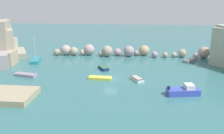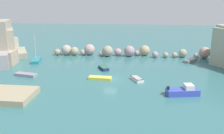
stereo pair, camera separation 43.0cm
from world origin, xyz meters
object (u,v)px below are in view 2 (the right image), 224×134
object	(u,v)px
moored_boat_1	(137,79)
moored_boat_5	(183,91)
stone_dock	(2,95)
moored_boat_4	(104,68)
moored_boat_3	(100,78)
moored_boat_0	(36,60)
moored_boat_2	(26,75)
moored_boat_6	(190,60)

from	to	relation	value
moored_boat_1	moored_boat_5	size ratio (longest dim) A/B	0.64
stone_dock	moored_boat_4	size ratio (longest dim) A/B	2.99
moored_boat_1	moored_boat_3	world-z (taller)	moored_boat_1
stone_dock	moored_boat_0	bearing A→B (deg)	96.41
moored_boat_2	moored_boat_6	world-z (taller)	moored_boat_6
moored_boat_2	moored_boat_5	distance (m)	29.69
moored_boat_6	moored_boat_4	bearing A→B (deg)	-26.61
stone_dock	moored_boat_3	bearing A→B (deg)	36.28
moored_boat_3	moored_boat_4	xyz separation A→B (m)	(-0.08, 6.34, 0.08)
moored_boat_4	moored_boat_3	bearing A→B (deg)	152.80
moored_boat_0	moored_boat_1	bearing A→B (deg)	53.62
moored_boat_1	moored_boat_2	xyz separation A→B (m)	(-21.42, 0.77, -0.05)
stone_dock	moored_boat_2	size ratio (longest dim) A/B	2.17
moored_boat_4	moored_boat_5	world-z (taller)	moored_boat_5
stone_dock	moored_boat_4	xyz separation A→B (m)	(13.89, 16.59, -0.16)
moored_boat_1	moored_boat_2	size ratio (longest dim) A/B	0.76
moored_boat_5	stone_dock	bearing A→B (deg)	177.94
moored_boat_0	moored_boat_5	distance (m)	35.43
moored_boat_3	moored_boat_5	size ratio (longest dim) A/B	0.82
moored_boat_5	moored_boat_6	bearing A→B (deg)	67.02
moored_boat_3	moored_boat_6	size ratio (longest dim) A/B	1.14
moored_boat_0	moored_boat_1	world-z (taller)	moored_boat_0
moored_boat_3	moored_boat_4	bearing A→B (deg)	-84.55
moored_boat_1	moored_boat_5	bearing A→B (deg)	-157.79
moored_boat_2	moored_boat_6	distance (m)	36.41
moored_boat_0	moored_boat_4	size ratio (longest dim) A/B	1.85
moored_boat_1	moored_boat_3	xyz separation A→B (m)	(-6.86, 0.15, -0.09)
moored_boat_1	moored_boat_2	distance (m)	21.44
moored_boat_1	moored_boat_4	distance (m)	9.50
moored_boat_0	moored_boat_6	size ratio (longest dim) A/B	1.59
moored_boat_3	moored_boat_1	bearing A→B (deg)	-176.58
moored_boat_6	moored_boat_5	bearing A→B (deg)	27.65
moored_boat_0	moored_boat_3	bearing A→B (deg)	45.27
moored_boat_3	moored_boat_4	distance (m)	6.34
moored_boat_2	moored_boat_4	bearing A→B (deg)	-145.48
moored_boat_0	moored_boat_2	world-z (taller)	moored_boat_0
stone_dock	moored_boat_1	distance (m)	23.15
moored_boat_1	moored_boat_3	distance (m)	6.86
moored_boat_3	moored_boat_6	world-z (taller)	moored_boat_6
moored_boat_0	moored_boat_3	distance (m)	19.89
moored_boat_0	moored_boat_3	size ratio (longest dim) A/B	1.39
moored_boat_0	moored_boat_2	xyz separation A→B (m)	(1.82, -10.65, -0.10)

